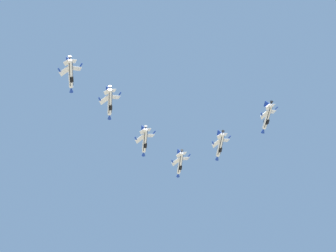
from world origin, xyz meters
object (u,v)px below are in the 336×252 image
fighter_jet_right_outer (267,117)px  fighter_jet_left_wing (145,141)px  fighter_jet_left_outer (110,103)px  fighter_jet_right_wing (220,145)px  fighter_jet_trail_slot (71,74)px  fighter_jet_lead (180,163)px

fighter_jet_right_outer → fighter_jet_left_wing: bearing=163.4°
fighter_jet_left_outer → fighter_jet_right_wing: bearing=18.0°
fighter_jet_right_wing → fighter_jet_right_outer: 23.41m
fighter_jet_left_outer → fighter_jet_trail_slot: fighter_jet_trail_slot is taller
fighter_jet_left_wing → fighter_jet_right_outer: 52.86m
fighter_jet_lead → fighter_jet_right_wing: (12.92, -16.95, -2.84)m
fighter_jet_left_outer → fighter_jet_right_outer: (65.07, -11.78, -0.20)m
fighter_jet_right_outer → fighter_jet_trail_slot: fighter_jet_trail_slot is taller
fighter_jet_lead → fighter_jet_trail_slot: bearing=-139.5°
fighter_jet_trail_slot → fighter_jet_left_wing: bearing=40.7°
fighter_jet_right_wing → fighter_jet_left_outer: (-50.52, -6.43, 2.31)m
fighter_jet_right_wing → fighter_jet_right_outer: bearing=-40.7°
fighter_jet_left_wing → fighter_jet_right_outer: bearing=-16.6°
fighter_jet_left_outer → fighter_jet_left_wing: bearing=45.0°
fighter_jet_lead → fighter_jet_right_wing: fighter_jet_lead is taller
fighter_jet_left_wing → fighter_jet_trail_slot: bearing=-139.3°
fighter_jet_lead → fighter_jet_trail_slot: size_ratio=1.00×
fighter_jet_right_wing → fighter_jet_left_outer: 50.98m
fighter_jet_trail_slot → fighter_jet_right_wing: bearing=22.8°
fighter_jet_left_wing → fighter_jet_left_outer: (-18.19, -12.42, 3.53)m
fighter_jet_lead → fighter_jet_left_wing: fighter_jet_lead is taller
fighter_jet_left_outer → fighter_jet_lead: bearing=42.6°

